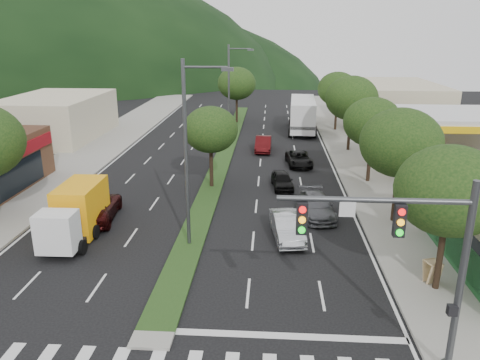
# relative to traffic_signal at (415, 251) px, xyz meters

# --- Properties ---
(ground) EXTENTS (160.00, 160.00, 0.00)m
(ground) POSITION_rel_traffic_signal_xyz_m (-9.03, 1.54, -4.65)
(ground) COLOR black
(ground) RESTS_ON ground
(sidewalk_right) EXTENTS (5.00, 90.00, 0.15)m
(sidewalk_right) POSITION_rel_traffic_signal_xyz_m (3.47, 26.54, -4.57)
(sidewalk_right) COLOR gray
(sidewalk_right) RESTS_ON ground
(sidewalk_left) EXTENTS (6.00, 90.00, 0.15)m
(sidewalk_left) POSITION_rel_traffic_signal_xyz_m (-22.03, 26.54, -4.57)
(sidewalk_left) COLOR gray
(sidewalk_left) RESTS_ON ground
(median) EXTENTS (1.60, 56.00, 0.12)m
(median) POSITION_rel_traffic_signal_xyz_m (-9.03, 29.54, -4.59)
(median) COLOR #1F3E16
(median) RESTS_ON ground
(traffic_signal) EXTENTS (6.12, 0.40, 7.00)m
(traffic_signal) POSITION_rel_traffic_signal_xyz_m (0.00, 0.00, 0.00)
(traffic_signal) COLOR #47494C
(traffic_signal) RESTS_ON ground
(gas_canopy) EXTENTS (12.20, 8.20, 5.25)m
(gas_canopy) POSITION_rel_traffic_signal_xyz_m (9.97, 23.54, 0.00)
(gas_canopy) COLOR silver
(gas_canopy) RESTS_ON ground
(bldg_left_far) EXTENTS (9.00, 14.00, 4.60)m
(bldg_left_far) POSITION_rel_traffic_signal_xyz_m (-28.03, 35.54, -2.35)
(bldg_left_far) COLOR beige
(bldg_left_far) RESTS_ON ground
(bldg_right_far) EXTENTS (10.00, 16.00, 5.20)m
(bldg_right_far) POSITION_rel_traffic_signal_xyz_m (10.47, 45.54, -2.05)
(bldg_right_far) COLOR beige
(bldg_right_far) RESTS_ON ground
(tree_r_a) EXTENTS (4.60, 4.60, 6.63)m
(tree_r_a) POSITION_rel_traffic_signal_xyz_m (2.97, 5.54, 0.17)
(tree_r_a) COLOR black
(tree_r_a) RESTS_ON sidewalk_right
(tree_r_b) EXTENTS (4.80, 4.80, 6.94)m
(tree_r_b) POSITION_rel_traffic_signal_xyz_m (2.97, 13.54, 0.39)
(tree_r_b) COLOR black
(tree_r_b) RESTS_ON sidewalk_right
(tree_r_c) EXTENTS (4.40, 4.40, 6.48)m
(tree_r_c) POSITION_rel_traffic_signal_xyz_m (2.97, 21.54, 0.10)
(tree_r_c) COLOR black
(tree_r_c) RESTS_ON sidewalk_right
(tree_r_d) EXTENTS (5.00, 5.00, 7.17)m
(tree_r_d) POSITION_rel_traffic_signal_xyz_m (2.97, 31.54, 0.54)
(tree_r_d) COLOR black
(tree_r_d) RESTS_ON sidewalk_right
(tree_r_e) EXTENTS (4.60, 4.60, 6.71)m
(tree_r_e) POSITION_rel_traffic_signal_xyz_m (2.97, 41.54, 0.25)
(tree_r_e) COLOR black
(tree_r_e) RESTS_ON sidewalk_right
(tree_med_near) EXTENTS (4.00, 4.00, 6.02)m
(tree_med_near) POSITION_rel_traffic_signal_xyz_m (-9.03, 19.54, -0.22)
(tree_med_near) COLOR black
(tree_med_near) RESTS_ON median
(tree_med_far) EXTENTS (4.80, 4.80, 6.94)m
(tree_med_far) POSITION_rel_traffic_signal_xyz_m (-9.03, 45.54, 0.36)
(tree_med_far) COLOR black
(tree_med_far) RESTS_ON median
(streetlight_near) EXTENTS (2.60, 0.25, 10.00)m
(streetlight_near) POSITION_rel_traffic_signal_xyz_m (-8.82, 9.54, 0.94)
(streetlight_near) COLOR #47494C
(streetlight_near) RESTS_ON ground
(streetlight_mid) EXTENTS (2.60, 0.25, 10.00)m
(streetlight_mid) POSITION_rel_traffic_signal_xyz_m (-8.82, 34.54, 0.94)
(streetlight_mid) COLOR #47494C
(streetlight_mid) RESTS_ON ground
(sedan_silver) EXTENTS (2.09, 4.49, 1.43)m
(sedan_silver) POSITION_rel_traffic_signal_xyz_m (-3.62, 10.78, -3.93)
(sedan_silver) COLOR #BABDC3
(sedan_silver) RESTS_ON ground
(suv_maroon) EXTENTS (3.15, 5.74, 1.52)m
(suv_maroon) POSITION_rel_traffic_signal_xyz_m (-15.50, 12.88, -3.88)
(suv_maroon) COLOR black
(suv_maroon) RESTS_ON ground
(car_queue_a) EXTENTS (1.86, 3.73, 1.22)m
(car_queue_a) POSITION_rel_traffic_signal_xyz_m (-3.71, 19.76, -4.04)
(car_queue_a) COLOR black
(car_queue_a) RESTS_ON ground
(car_queue_b) EXTENTS (2.39, 4.83, 1.35)m
(car_queue_b) POSITION_rel_traffic_signal_xyz_m (-1.64, 14.33, -3.97)
(car_queue_b) COLOR #525357
(car_queue_b) RESTS_ON ground
(car_queue_c) EXTENTS (1.59, 4.36, 1.43)m
(car_queue_c) POSITION_rel_traffic_signal_xyz_m (-5.35, 31.02, -3.93)
(car_queue_c) COLOR #490C0E
(car_queue_c) RESTS_ON ground
(car_queue_d) EXTENTS (2.43, 4.52, 1.20)m
(car_queue_d) POSITION_rel_traffic_signal_xyz_m (-2.13, 26.02, -4.04)
(car_queue_d) COLOR black
(car_queue_d) RESTS_ON ground
(box_truck) EXTENTS (2.41, 5.99, 2.94)m
(box_truck) POSITION_rel_traffic_signal_xyz_m (-15.54, 10.24, -3.26)
(box_truck) COLOR white
(box_truck) RESTS_ON ground
(motorhome) EXTENTS (3.48, 9.88, 3.74)m
(motorhome) POSITION_rel_traffic_signal_xyz_m (-0.99, 40.90, -2.65)
(motorhome) COLOR white
(motorhome) RESTS_ON ground
(a_frame_sign) EXTENTS (0.83, 0.89, 1.44)m
(a_frame_sign) POSITION_rel_traffic_signal_xyz_m (2.91, 6.02, -3.86)
(a_frame_sign) COLOR #D1B17F
(a_frame_sign) RESTS_ON sidewalk_right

